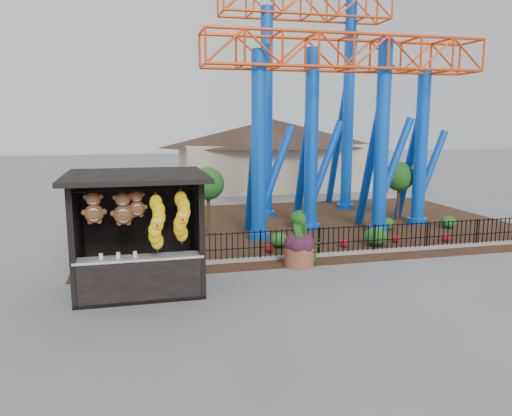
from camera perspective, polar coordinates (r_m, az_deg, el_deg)
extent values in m
plane|color=slate|center=(13.17, 0.38, -9.75)|extent=(120.00, 120.00, 0.00)
cube|color=#331E11|center=(21.69, 5.44, -1.95)|extent=(18.00, 12.00, 0.02)
cube|color=gray|center=(17.16, 10.96, -5.06)|extent=(18.00, 0.18, 0.12)
cube|color=black|center=(13.93, -13.07, -8.69)|extent=(3.20, 2.60, 0.10)
cube|color=black|center=(14.76, -13.37, -1.83)|extent=(3.20, 0.12, 3.00)
cube|color=black|center=(13.62, -19.80, -3.11)|extent=(0.12, 2.60, 3.00)
cube|color=black|center=(13.64, -6.82, -2.58)|extent=(0.12, 2.60, 3.00)
cube|color=black|center=(13.05, -13.56, 3.60)|extent=(3.50, 3.40, 0.12)
cube|color=black|center=(12.43, -20.32, -4.34)|extent=(0.14, 0.14, 3.00)
cube|color=black|center=(12.45, -6.17, -3.76)|extent=(0.14, 0.14, 3.00)
cube|color=black|center=(12.77, -13.08, -8.03)|extent=(3.00, 0.50, 1.10)
cube|color=silver|center=(12.61, -13.18, -5.57)|extent=(3.10, 0.55, 0.06)
cylinder|color=black|center=(11.88, -13.47, 2.00)|extent=(2.90, 0.04, 0.04)
cylinder|color=blue|center=(18.62, 0.33, 7.00)|extent=(0.56, 0.56, 7.00)
cylinder|color=blue|center=(19.08, 0.32, -3.19)|extent=(0.84, 0.84, 0.24)
cylinder|color=blue|center=(20.50, 6.35, 7.62)|extent=(0.56, 0.56, 7.30)
cylinder|color=blue|center=(20.93, 6.16, -2.08)|extent=(0.84, 0.84, 0.24)
cylinder|color=blue|center=(20.42, 14.19, 7.66)|extent=(0.56, 0.56, 7.50)
cylinder|color=blue|center=(20.85, 13.78, -2.36)|extent=(0.84, 0.84, 0.24)
cylinder|color=blue|center=(22.72, 18.33, 6.51)|extent=(0.56, 0.56, 6.60)
cylinder|color=blue|center=(23.10, 17.91, -1.38)|extent=(0.84, 0.84, 0.24)
cylinder|color=blue|center=(23.33, 1.21, 10.63)|extent=(0.56, 0.56, 9.50)
cylinder|color=blue|center=(23.72, 1.17, -0.62)|extent=(0.84, 0.84, 0.24)
cylinder|color=blue|center=(25.80, 10.52, 11.51)|extent=(0.56, 0.56, 10.50)
cylinder|color=blue|center=(26.14, 10.17, 0.20)|extent=(0.84, 0.84, 0.24)
cylinder|color=blue|center=(19.55, -0.32, 4.57)|extent=(0.36, 2.21, 5.85)
cylinder|color=blue|center=(19.17, 2.14, 3.93)|extent=(1.62, 0.32, 3.73)
cylinder|color=blue|center=(21.39, 5.47, 5.28)|extent=(0.36, 2.29, 6.10)
cylinder|color=blue|center=(21.09, 7.80, 4.67)|extent=(1.67, 0.32, 3.88)
cylinder|color=blue|center=(21.26, 12.95, 5.25)|extent=(0.36, 2.34, 6.26)
cylinder|color=blue|center=(21.08, 15.37, 4.60)|extent=(1.71, 0.32, 3.99)
cylinder|color=blue|center=(23.54, 17.06, 4.66)|extent=(0.36, 2.10, 5.53)
cylinder|color=blue|center=(23.42, 19.27, 4.11)|extent=(1.54, 0.32, 3.52)
cylinder|color=brown|center=(15.52, 4.93, -5.56)|extent=(1.05, 1.05, 0.61)
ellipsoid|color=#351525|center=(15.37, 4.96, -3.31)|extent=(0.70, 0.70, 0.64)
imported|color=#285E1B|center=(15.81, 6.16, -4.76)|extent=(0.85, 0.74, 0.90)
ellipsoid|color=#1C5318|center=(17.72, 2.65, -3.69)|extent=(0.65, 0.65, 0.52)
ellipsoid|color=#1C5318|center=(18.45, 13.55, -3.18)|extent=(0.83, 0.83, 0.67)
ellipsoid|color=#1C5318|center=(21.28, 14.69, -1.74)|extent=(0.63, 0.63, 0.51)
ellipsoid|color=#1C5318|center=(21.06, 5.20, -1.23)|extent=(0.94, 0.94, 0.75)
ellipsoid|color=#1C5318|center=(22.44, 21.13, -1.50)|extent=(0.63, 0.63, 0.51)
sphere|color=#B30B1B|center=(17.05, 1.50, -4.64)|extent=(0.28, 0.28, 0.28)
sphere|color=#B30B1B|center=(18.02, 10.00, -4.00)|extent=(0.28, 0.28, 0.28)
sphere|color=#B30B1B|center=(19.12, 15.69, -3.42)|extent=(0.28, 0.28, 0.28)
sphere|color=#B30B1B|center=(19.86, 20.87, -3.22)|extent=(0.28, 0.28, 0.28)
cube|color=#BFAD8C|center=(33.41, 1.93, 4.79)|extent=(12.00, 6.00, 3.00)
cone|color=#332319|center=(33.29, 1.96, 8.91)|extent=(15.00, 15.00, 1.80)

